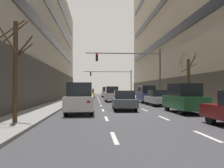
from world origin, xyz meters
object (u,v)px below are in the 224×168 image
taxi_driving_2 (89,93)px  street_tree_1 (188,81)px  car_driving_4 (80,98)px  street_tree_0 (15,67)px  car_parked_1 (184,98)px  car_driving_0 (112,94)px  car_parked_2 (158,98)px  car_parked_3 (147,94)px  traffic_signal_1 (115,77)px  car_driving_5 (106,92)px  taxi_driving_1 (86,95)px  traffic_signal_0 (137,65)px  pedestrian_0 (220,98)px  car_driving_3 (124,100)px  taxi_driving_6 (87,95)px

taxi_driving_2 → street_tree_1: 24.24m
car_driving_4 → street_tree_0: street_tree_0 is taller
car_driving_4 → car_parked_1: 7.33m
car_driving_0 → car_parked_2: 8.32m
car_parked_2 → car_parked_3: bearing=90.0°
traffic_signal_1 → car_parked_3: bearing=-84.5°
car_driving_5 → traffic_signal_1: 4.06m
car_driving_0 → car_driving_5: 15.81m
car_driving_0 → taxi_driving_1: (-3.37, -0.40, -0.15)m
car_parked_1 → car_parked_2: car_parked_1 is taller
car_parked_3 → traffic_signal_0: size_ratio=0.48×
car_driving_0 → car_parked_3: car_parked_3 is taller
pedestrian_0 → car_driving_3: bearing=164.6°
car_driving_5 → car_parked_1: size_ratio=1.01×
traffic_signal_1 → street_tree_1: (4.03, -27.35, -1.68)m
taxi_driving_1 → street_tree_1: bearing=-44.6°
traffic_signal_0 → traffic_signal_1: traffic_signal_0 is taller
car_parked_1 → street_tree_1: size_ratio=0.85×
car_parked_1 → street_tree_1: street_tree_1 is taller
car_driving_0 → car_parked_3: size_ratio=0.96×
car_driving_0 → street_tree_1: bearing=-57.8°
car_parked_1 → traffic_signal_0: bearing=96.9°
taxi_driving_2 → pedestrian_0: size_ratio=3.04×
street_tree_0 → pedestrian_0: size_ratio=3.43×
car_driving_0 → street_tree_0: size_ratio=0.81×
taxi_driving_6 → car_driving_0: bearing=-55.8°
taxi_driving_2 → street_tree_0: size_ratio=0.89×
car_driving_0 → taxi_driving_2: car_driving_0 is taller
taxi_driving_2 → traffic_signal_0: bearing=-69.3°
pedestrian_0 → car_driving_0: bearing=117.5°
car_driving_3 → car_driving_5: (0.07, 27.35, 0.26)m
car_driving_0 → car_driving_3: bearing=-89.6°
car_parked_1 → traffic_signal_1: size_ratio=0.42×
taxi_driving_1 → car_driving_3: size_ratio=1.08×
car_parked_3 → street_tree_0: size_ratio=0.84×
car_driving_4 → taxi_driving_6: bearing=90.4°
car_driving_5 → car_parked_2: car_driving_5 is taller
street_tree_0 → street_tree_1: 14.94m
car_driving_3 → car_driving_4: car_driving_4 is taller
car_parked_2 → street_tree_1: (2.11, -2.57, 1.67)m
car_driving_5 → taxi_driving_6: size_ratio=0.96×
car_parked_1 → traffic_signal_0: size_ratio=0.48×
traffic_signal_1 → street_tree_0: traffic_signal_1 is taller
car_driving_3 → street_tree_0: 9.42m
street_tree_0 → car_parked_1: bearing=24.2°
car_parked_3 → taxi_driving_1: bearing=163.8°
car_driving_5 → traffic_signal_0: 19.62m
car_driving_5 → traffic_signal_0: (2.65, -19.13, 3.44)m
taxi_driving_2 → car_parked_1: (7.25, -26.39, 0.19)m
car_driving_4 → street_tree_0: bearing=-121.0°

